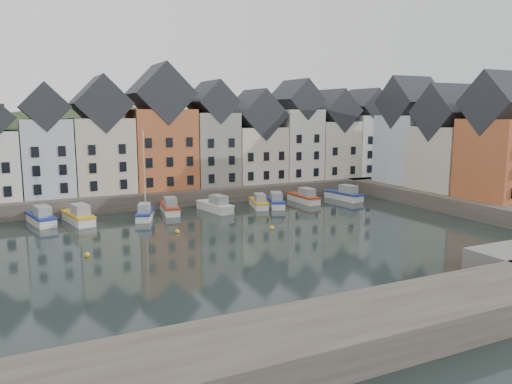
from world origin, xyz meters
TOP-DOWN VIEW (x-y plane):
  - ground at (0.00, 0.00)m, footprint 260.00×260.00m
  - far_quay at (0.00, 30.00)m, footprint 90.00×16.00m
  - right_quay at (37.00, 3.00)m, footprint 14.00×54.00m
  - near_wall at (-10.00, -22.00)m, footprint 50.00×6.00m
  - hillside at (0.02, 56.00)m, footprint 153.60×70.40m
  - far_terrace at (3.21, 28.00)m, footprint 72.37×8.16m
  - right_terrace at (36.00, 8.07)m, footprint 8.30×24.25m
  - mooring_buoys at (-4.00, 5.33)m, footprint 20.50×5.50m
  - boat_b at (-16.96, 19.12)m, footprint 3.29×6.74m
  - boat_c at (-12.95, 17.74)m, footprint 3.28×7.01m
  - boat_d at (-5.36, 16.69)m, footprint 3.64×6.02m
  - boat_e at (-1.62, 18.83)m, footprint 2.78×6.37m
  - boat_f at (4.06, 17.14)m, footprint 3.15×6.68m
  - boat_g at (10.43, 17.17)m, footprint 3.21×5.97m
  - boat_h at (12.76, 16.67)m, footprint 3.88×6.34m
  - boat_i at (17.96, 17.65)m, footprint 2.02×6.30m
  - boat_j at (24.53, 16.92)m, footprint 2.92×6.75m

SIDE VIEW (x-z plane):
  - hillside at x=0.02m, z-range -49.96..14.04m
  - ground at x=0.00m, z-range 0.00..0.00m
  - mooring_buoys at x=-4.00m, z-range -0.10..0.40m
  - boat_g at x=10.43m, z-range -0.44..1.75m
  - boat_h at x=12.76m, z-range -0.47..1.86m
  - boat_e at x=-1.62m, z-range -0.48..1.89m
  - boat_d at x=-5.36m, z-range -4.79..6.22m
  - boat_i at x=17.96m, z-range -0.49..1.92m
  - boat_f at x=4.06m, z-range -0.50..1.97m
  - boat_b at x=-16.96m, z-range -0.50..1.98m
  - boat_j at x=24.53m, z-range -0.51..2.00m
  - boat_c at x=-12.95m, z-range -0.52..2.06m
  - far_quay at x=0.00m, z-range 0.00..2.00m
  - right_quay at x=37.00m, z-range 0.00..2.00m
  - near_wall at x=-10.00m, z-range 0.00..2.00m
  - far_terrace at x=3.21m, z-range -0.01..17.76m
  - right_terrace at x=36.00m, z-range 0.73..17.10m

